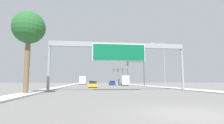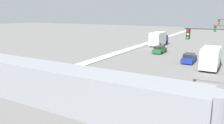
# 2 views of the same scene
# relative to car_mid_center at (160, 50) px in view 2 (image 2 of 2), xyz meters

# --- Properties ---
(median_strip_left) EXTENTS (2.00, 120.00, 0.15)m
(median_strip_left) POSITION_rel_car_mid_center_xyz_m (-7.25, 1.53, -0.64)
(median_strip_left) COLOR #B5B5B5
(median_strip_left) RESTS_ON ground
(car_mid_center) EXTENTS (1.81, 4.43, 1.51)m
(car_mid_center) POSITION_rel_car_mid_center_xyz_m (0.00, 0.00, 0.00)
(car_mid_center) COLOR #1E662D
(car_mid_center) RESTS_ON ground
(car_near_left) EXTENTS (1.78, 4.57, 1.51)m
(car_near_left) POSITION_rel_car_mid_center_xyz_m (7.00, -6.10, -0.00)
(car_near_left) COLOR navy
(car_near_left) RESTS_ON ground
(car_mid_right) EXTENTS (1.82, 4.61, 1.38)m
(car_mid_right) POSITION_rel_car_mid_center_xyz_m (0.00, -26.53, -0.05)
(car_mid_right) COLOR gold
(car_mid_right) RESTS_ON ground
(truck_box_primary) EXTENTS (2.50, 8.34, 3.40)m
(truck_box_primary) POSITION_rel_car_mid_center_xyz_m (-3.50, 9.89, 1.01)
(truck_box_primary) COLOR navy
(truck_box_primary) RESTS_ON ground
(truck_box_secondary) EXTENTS (2.34, 7.65, 3.13)m
(truck_box_secondary) POSITION_rel_car_mid_center_xyz_m (10.50, -8.49, 0.88)
(truck_box_secondary) COLOR navy
(truck_box_secondary) RESTS_ON ground
(traffic_light_near_intersection) EXTENTS (4.94, 0.32, 6.84)m
(traffic_light_near_intersection) POSITION_rel_car_mid_center_xyz_m (12.25, -20.48, 3.91)
(traffic_light_near_intersection) COLOR #3D3D3F
(traffic_light_near_intersection) RESTS_ON ground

